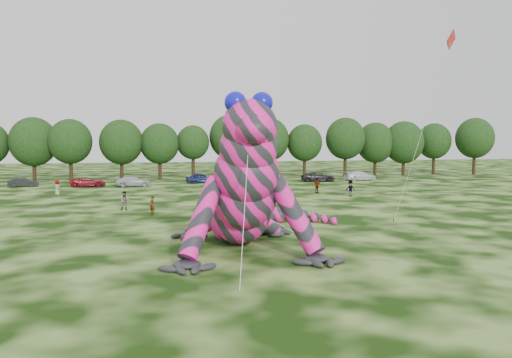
{
  "coord_description": "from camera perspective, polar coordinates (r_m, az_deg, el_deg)",
  "views": [
    {
      "loc": [
        -6.17,
        -23.37,
        6.34
      ],
      "look_at": [
        0.15,
        5.56,
        4.0
      ],
      "focal_mm": 35.0,
      "sensor_mm": 36.0,
      "label": 1
    }
  ],
  "objects": [
    {
      "name": "ground",
      "position": [
        24.99,
        2.43,
        -10.18
      ],
      "size": [
        240.0,
        240.0,
        0.0
      ],
      "primitive_type": "plane",
      "color": "#16330A",
      "rests_on": "ground"
    },
    {
      "name": "inflatable_gecko",
      "position": [
        30.46,
        -2.25,
        0.93
      ],
      "size": [
        15.33,
        18.07,
        8.87
      ],
      "primitive_type": null,
      "rotation": [
        0.0,
        0.0,
        -0.02
      ],
      "color": "#F51B90",
      "rests_on": "ground"
    },
    {
      "name": "flying_kite",
      "position": [
        37.55,
        20.98,
        13.3
      ],
      "size": [
        2.34,
        4.98,
        14.11
      ],
      "color": "red",
      "rests_on": "ground"
    },
    {
      "name": "tree_5",
      "position": [
        83.56,
        -24.07,
        3.13
      ],
      "size": [
        7.16,
        6.44,
        9.8
      ],
      "primitive_type": null,
      "color": "black",
      "rests_on": "ground"
    },
    {
      "name": "tree_6",
      "position": [
        80.88,
        -20.44,
        3.1
      ],
      "size": [
        6.52,
        5.86,
        9.49
      ],
      "primitive_type": null,
      "color": "black",
      "rests_on": "ground"
    },
    {
      "name": "tree_7",
      "position": [
        80.29,
        -15.14,
        3.21
      ],
      "size": [
        6.68,
        6.01,
        9.48
      ],
      "primitive_type": null,
      "color": "black",
      "rests_on": "ground"
    },
    {
      "name": "tree_8",
      "position": [
        80.4,
        -10.94,
        3.1
      ],
      "size": [
        6.14,
        5.53,
        8.94
      ],
      "primitive_type": null,
      "color": "black",
      "rests_on": "ground"
    },
    {
      "name": "tree_9",
      "position": [
        81.07,
        -7.21,
        3.06
      ],
      "size": [
        5.27,
        4.74,
        8.68
      ],
      "primitive_type": null,
      "color": "black",
      "rests_on": "ground"
    },
    {
      "name": "tree_10",
      "position": [
        83.07,
        -2.93,
        3.76
      ],
      "size": [
        7.09,
        6.38,
        10.5
      ],
      "primitive_type": null,
      "color": "black",
      "rests_on": "ground"
    },
    {
      "name": "tree_11",
      "position": [
        83.98,
        1.43,
        3.62
      ],
      "size": [
        7.01,
        6.31,
        10.07
      ],
      "primitive_type": null,
      "color": "black",
      "rests_on": "ground"
    },
    {
      "name": "tree_12",
      "position": [
        85.25,
        5.58,
        3.25
      ],
      "size": [
        5.99,
        5.39,
        8.97
      ],
      "primitive_type": null,
      "color": "black",
      "rests_on": "ground"
    },
    {
      "name": "tree_13",
      "position": [
        87.12,
        10.17,
        3.6
      ],
      "size": [
        6.83,
        6.15,
        10.13
      ],
      "primitive_type": null,
      "color": "black",
      "rests_on": "ground"
    },
    {
      "name": "tree_14",
      "position": [
        91.18,
        13.47,
        3.36
      ],
      "size": [
        6.82,
        6.14,
        9.4
      ],
      "primitive_type": null,
      "color": "black",
      "rests_on": "ground"
    },
    {
      "name": "tree_15",
      "position": [
        92.63,
        16.52,
        3.39
      ],
      "size": [
        7.17,
        6.45,
        9.63
      ],
      "primitive_type": null,
      "color": "black",
      "rests_on": "ground"
    },
    {
      "name": "tree_16",
      "position": [
        97.54,
        19.67,
        3.28
      ],
      "size": [
        6.26,
        5.63,
        9.37
      ],
      "primitive_type": null,
      "color": "black",
      "rests_on": "ground"
    },
    {
      "name": "tree_17",
      "position": [
        98.92,
        23.71,
        3.44
      ],
      "size": [
        6.98,
        6.28,
        10.3
      ],
      "primitive_type": null,
      "color": "black",
      "rests_on": "ground"
    },
    {
      "name": "car_1",
      "position": [
        74.02,
        -25.06,
        -0.34
      ],
      "size": [
        3.95,
        1.81,
        1.26
      ],
      "primitive_type": "imported",
      "rotation": [
        0.0,
        0.0,
        1.7
      ],
      "color": "black",
      "rests_on": "ground"
    },
    {
      "name": "car_2",
      "position": [
        70.93,
        -18.63,
        -0.33
      ],
      "size": [
        4.81,
        2.53,
        1.29
      ],
      "primitive_type": "imported",
      "rotation": [
        0.0,
        0.0,
        1.66
      ],
      "color": "maroon",
      "rests_on": "ground"
    },
    {
      "name": "car_3",
      "position": [
        69.77,
        -13.81,
        -0.25
      ],
      "size": [
        4.84,
        2.04,
        1.4
      ],
      "primitive_type": "imported",
      "rotation": [
        0.0,
        0.0,
        1.59
      ],
      "color": "#B1B5BC",
      "rests_on": "ground"
    },
    {
      "name": "car_4",
      "position": [
        73.3,
        -6.33,
        0.1
      ],
      "size": [
        4.48,
        2.17,
        1.47
      ],
      "primitive_type": "imported",
      "rotation": [
        0.0,
        0.0,
        1.67
      ],
      "color": "#172150",
      "rests_on": "ground"
    },
    {
      "name": "car_5",
      "position": [
        75.56,
        1.11,
        0.27
      ],
      "size": [
        4.54,
        1.64,
        1.49
      ],
      "primitive_type": "imported",
      "rotation": [
        0.0,
        0.0,
        1.58
      ],
      "color": "silver",
      "rests_on": "ground"
    },
    {
      "name": "car_6",
      "position": [
        76.15,
        7.11,
        0.24
      ],
      "size": [
        5.44,
        3.09,
        1.43
      ],
      "primitive_type": "imported",
      "rotation": [
        0.0,
        0.0,
        1.43
      ],
      "color": "#28272A",
      "rests_on": "ground"
    },
    {
      "name": "car_7",
      "position": [
        79.11,
        11.82,
        0.36
      ],
      "size": [
        5.15,
        2.27,
        1.47
      ],
      "primitive_type": "imported",
      "rotation": [
        0.0,
        0.0,
        1.61
      ],
      "color": "silver",
      "rests_on": "ground"
    },
    {
      "name": "spectator_3",
      "position": [
        60.04,
        6.97,
        -0.73
      ],
      "size": [
        1.12,
        0.72,
        1.77
      ],
      "primitive_type": "imported",
      "rotation": [
        0.0,
        0.0,
        0.31
      ],
      "color": "gray",
      "rests_on": "ground"
    },
    {
      "name": "spectator_2",
      "position": [
        56.66,
        10.73,
        -1.1
      ],
      "size": [
        1.26,
        1.26,
        1.75
      ],
      "primitive_type": "imported",
      "rotation": [
        0.0,
        0.0,
        5.5
      ],
      "color": "gray",
      "rests_on": "ground"
    },
    {
      "name": "spectator_4",
      "position": [
        60.87,
        -21.77,
        -0.95
      ],
      "size": [
        0.86,
        1.02,
        1.77
      ],
      "primitive_type": "imported",
      "rotation": [
        0.0,
        0.0,
        1.97
      ],
      "color": "gray",
      "rests_on": "ground"
    },
    {
      "name": "spectator_5",
      "position": [
        44.22,
        0.43,
        -2.53
      ],
      "size": [
        1.15,
        1.77,
        1.83
      ],
      "primitive_type": "imported",
      "rotation": [
        0.0,
        0.0,
        4.32
      ],
      "color": "gray",
      "rests_on": "ground"
    },
    {
      "name": "spectator_0",
      "position": [
        42.96,
        -11.8,
        -3.0
      ],
      "size": [
        0.59,
        0.68,
        1.58
      ],
      "primitive_type": "imported",
      "rotation": [
        0.0,
        0.0,
        5.16
      ],
      "color": "gray",
      "rests_on": "ground"
    },
    {
      "name": "spectator_1",
      "position": [
        46.39,
        -14.75,
        -2.42
      ],
      "size": [
        0.85,
        0.67,
        1.72
      ],
      "primitive_type": "imported",
      "rotation": [
        0.0,
        0.0,
        6.25
      ],
      "color": "gray",
      "rests_on": "ground"
    }
  ]
}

